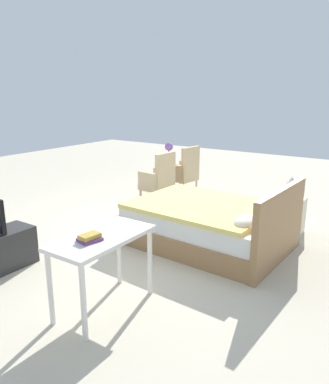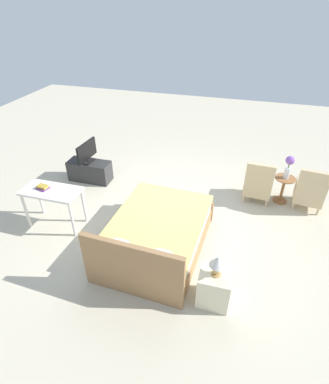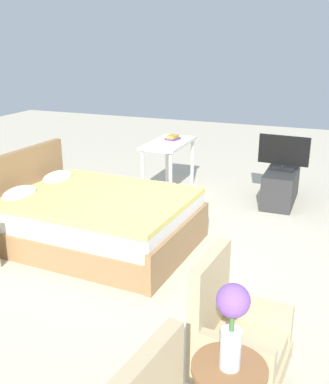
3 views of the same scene
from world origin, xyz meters
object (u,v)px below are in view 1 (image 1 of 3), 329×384
armchair_by_window_right (159,179)px  book_stack (90,238)px  armchair_by_window_left (184,171)px  table_lamp (291,184)px  nightstand (289,216)px  vanity_desk (102,247)px  flower_vase (169,151)px  bed (211,225)px  side_table (169,175)px

armchair_by_window_right → book_stack: size_ratio=4.02×
armchair_by_window_left → table_lamp: bearing=61.4°
nightstand → armchair_by_window_left: bearing=-118.7°
vanity_desk → book_stack: (0.15, -0.00, 0.15)m
armchair_by_window_left → nightstand: bearing=61.3°
armchair_by_window_right → vanity_desk: bearing=27.2°
flower_vase → vanity_desk: flower_vase is taller
bed → armchair_by_window_right: bearing=-128.7°
armchair_by_window_right → flower_vase: 0.70m
bed → vanity_desk: (1.98, -0.14, 0.35)m
armchair_by_window_left → flower_vase: bearing=-10.4°
bed → table_lamp: bed is taller
table_lamp → book_stack: 3.32m
book_stack → flower_vase: bearing=-155.5°
nightstand → flower_vase: bearing=-109.6°
flower_vase → vanity_desk: bearing=25.3°
armchair_by_window_left → flower_vase: (0.48, -0.09, 0.49)m
armchair_by_window_left → book_stack: 5.05m
nightstand → armchair_by_window_right: bearing=-100.5°
vanity_desk → nightstand: bearing=163.7°
side_table → bed: bearing=44.8°
nightstand → book_stack: bearing=-15.7°
book_stack → nightstand: bearing=164.3°
table_lamp → vanity_desk: (3.05, -0.89, -0.11)m
armchair_by_window_right → book_stack: bearing=26.2°
armchair_by_window_left → nightstand: size_ratio=1.70×
side_table → table_lamp: size_ratio=1.72×
nightstand → vanity_desk: vanity_desk is taller
side_table → vanity_desk: bearing=25.3°
armchair_by_window_right → nightstand: size_ratio=1.70×
armchair_by_window_left → vanity_desk: armchair_by_window_left is taller
armchair_by_window_right → nightstand: bearing=79.5°
vanity_desk → armchair_by_window_right: bearing=-152.8°
side_table → flower_vase: (0.00, 0.00, 0.50)m
armchair_by_window_left → book_stack: (4.69, 1.82, 0.42)m
book_stack → armchair_by_window_right: bearing=-153.8°
armchair_by_window_left → book_stack: size_ratio=4.02×
bed → armchair_by_window_right: 2.52m
armchair_by_window_left → nightstand: armchair_by_window_left is taller
side_table → book_stack: book_stack is taller
armchair_by_window_right → flower_vase: size_ratio=1.93×
table_lamp → vanity_desk: 3.18m
bed → vanity_desk: bed is taller
armchair_by_window_right → vanity_desk: (3.55, 1.83, 0.27)m
book_stack → table_lamp: bearing=164.3°
nightstand → book_stack: (3.20, -0.90, 0.52)m
table_lamp → book_stack: (3.20, -0.90, 0.04)m
bed → nightstand: bearing=144.7°
side_table → nightstand: 2.98m
flower_vase → table_lamp: bearing=70.4°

